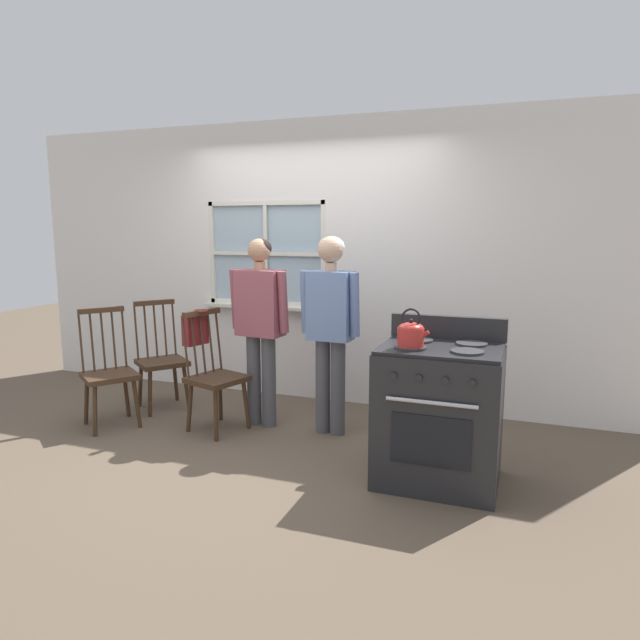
% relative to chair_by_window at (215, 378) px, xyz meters
% --- Properties ---
extents(ground_plane, '(16.00, 16.00, 0.00)m').
position_rel_chair_by_window_xyz_m(ground_plane, '(0.44, -0.25, -0.45)').
color(ground_plane, brown).
extents(wall_back, '(6.40, 0.16, 2.70)m').
position_rel_chair_by_window_xyz_m(wall_back, '(0.47, 1.15, 0.89)').
color(wall_back, white).
rests_on(wall_back, ground_plane).
extents(chair_by_window, '(0.51, 0.52, 1.01)m').
position_rel_chair_by_window_xyz_m(chair_by_window, '(0.00, 0.00, 0.00)').
color(chair_by_window, '#3D2819').
rests_on(chair_by_window, ground_plane).
extents(chair_near_wall, '(0.57, 0.57, 1.01)m').
position_rel_chair_by_window_xyz_m(chair_near_wall, '(-0.91, -0.22, 0.00)').
color(chair_near_wall, '#3D2819').
rests_on(chair_near_wall, ground_plane).
extents(chair_center_cluster, '(0.57, 0.58, 1.01)m').
position_rel_chair_by_window_xyz_m(chair_center_cluster, '(-0.78, 0.34, 0.00)').
color(chair_center_cluster, '#3D2819').
rests_on(chair_center_cluster, ground_plane).
extents(person_elderly_left, '(0.55, 0.25, 1.60)m').
position_rel_chair_by_window_xyz_m(person_elderly_left, '(0.30, 0.25, 0.51)').
color(person_elderly_left, '#4C4C51').
rests_on(person_elderly_left, ground_plane).
extents(person_teen_center, '(0.51, 0.24, 1.62)m').
position_rel_chair_by_window_xyz_m(person_teen_center, '(0.93, 0.26, 0.53)').
color(person_teen_center, '#4C4C51').
rests_on(person_teen_center, ground_plane).
extents(stove, '(0.79, 0.68, 1.08)m').
position_rel_chair_by_window_xyz_m(stove, '(1.90, -0.34, 0.02)').
color(stove, '#232326').
rests_on(stove, ground_plane).
extents(kettle, '(0.21, 0.17, 0.25)m').
position_rel_chair_by_window_xyz_m(kettle, '(1.73, -0.47, 0.57)').
color(kettle, red).
rests_on(kettle, stove).
extents(potted_plant, '(0.17, 0.17, 0.26)m').
position_rel_chair_by_window_xyz_m(potted_plant, '(-0.02, 1.06, 0.55)').
color(potted_plant, beige).
rests_on(potted_plant, wall_back).
extents(handbag, '(0.23, 0.24, 0.31)m').
position_rel_chair_by_window_xyz_m(handbag, '(-0.22, 0.07, 0.39)').
color(handbag, maroon).
rests_on(handbag, chair_by_window).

